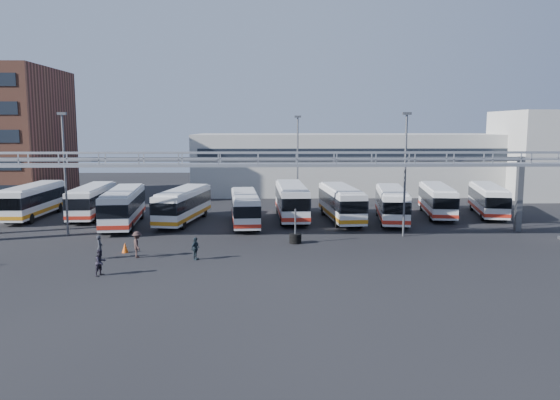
{
  "coord_description": "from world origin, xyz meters",
  "views": [
    {
      "loc": [
        0.73,
        -37.27,
        9.1
      ],
      "look_at": [
        1.72,
        6.0,
        3.21
      ],
      "focal_mm": 35.0,
      "sensor_mm": 36.0,
      "label": 1
    }
  ],
  "objects_px": {
    "light_pole_mid": "(405,168)",
    "tire_stack": "(295,237)",
    "light_pole_back": "(298,157)",
    "bus_2": "(123,206)",
    "cone_right": "(125,248)",
    "bus_5": "(291,200)",
    "pedestrian_c": "(137,245)",
    "light_pole_left": "(65,167)",
    "bus_1": "(92,200)",
    "pedestrian_d": "(195,249)",
    "bus_0": "(34,200)",
    "bus_6": "(341,202)",
    "bus_8": "(437,199)",
    "bus_9": "(488,199)",
    "bus_7": "(392,203)",
    "pedestrian_b": "(101,262)",
    "bus_3": "(183,204)",
    "bus_4": "(245,207)",
    "pedestrian_a": "(100,247)"
  },
  "relations": [
    {
      "from": "pedestrian_d",
      "to": "pedestrian_b",
      "type": "bearing_deg",
      "value": 150.2
    },
    {
      "from": "bus_9",
      "to": "pedestrian_c",
      "type": "relative_size",
      "value": 5.68
    },
    {
      "from": "light_pole_left",
      "to": "pedestrian_c",
      "type": "distance_m",
      "value": 12.02
    },
    {
      "from": "bus_4",
      "to": "bus_9",
      "type": "xyz_separation_m",
      "value": [
        24.58,
        4.75,
        0.04
      ]
    },
    {
      "from": "light_pole_mid",
      "to": "cone_right",
      "type": "xyz_separation_m",
      "value": [
        -21.61,
        -5.4,
        -5.36
      ]
    },
    {
      "from": "bus_1",
      "to": "bus_3",
      "type": "height_order",
      "value": "bus_3"
    },
    {
      "from": "light_pole_mid",
      "to": "bus_9",
      "type": "height_order",
      "value": "light_pole_mid"
    },
    {
      "from": "bus_6",
      "to": "pedestrian_c",
      "type": "bearing_deg",
      "value": -142.5
    },
    {
      "from": "light_pole_left",
      "to": "bus_5",
      "type": "height_order",
      "value": "light_pole_left"
    },
    {
      "from": "pedestrian_a",
      "to": "pedestrian_b",
      "type": "bearing_deg",
      "value": -172.02
    },
    {
      "from": "pedestrian_b",
      "to": "light_pole_left",
      "type": "bearing_deg",
      "value": 58.82
    },
    {
      "from": "bus_1",
      "to": "bus_9",
      "type": "xyz_separation_m",
      "value": [
        40.03,
        0.16,
        -0.03
      ]
    },
    {
      "from": "pedestrian_b",
      "to": "bus_0",
      "type": "bearing_deg",
      "value": 62.6
    },
    {
      "from": "light_pole_mid",
      "to": "pedestrian_c",
      "type": "xyz_separation_m",
      "value": [
        -20.34,
        -6.93,
        -4.8
      ]
    },
    {
      "from": "bus_9",
      "to": "tire_stack",
      "type": "relative_size",
      "value": 3.89
    },
    {
      "from": "bus_1",
      "to": "pedestrian_d",
      "type": "distance_m",
      "value": 21.81
    },
    {
      "from": "light_pole_left",
      "to": "bus_0",
      "type": "distance_m",
      "value": 11.8
    },
    {
      "from": "bus_8",
      "to": "cone_right",
      "type": "height_order",
      "value": "bus_8"
    },
    {
      "from": "bus_8",
      "to": "pedestrian_a",
      "type": "xyz_separation_m",
      "value": [
        -28.78,
        -17.3,
        -0.91
      ]
    },
    {
      "from": "pedestrian_d",
      "to": "tire_stack",
      "type": "bearing_deg",
      "value": -30.07
    },
    {
      "from": "tire_stack",
      "to": "cone_right",
      "type": "bearing_deg",
      "value": -166.93
    },
    {
      "from": "bus_8",
      "to": "pedestrian_b",
      "type": "height_order",
      "value": "bus_8"
    },
    {
      "from": "light_pole_mid",
      "to": "tire_stack",
      "type": "bearing_deg",
      "value": -164.66
    },
    {
      "from": "bus_7",
      "to": "pedestrian_a",
      "type": "bearing_deg",
      "value": -140.85
    },
    {
      "from": "bus_2",
      "to": "pedestrian_a",
      "type": "distance_m",
      "value": 12.66
    },
    {
      "from": "bus_2",
      "to": "bus_7",
      "type": "bearing_deg",
      "value": -1.56
    },
    {
      "from": "light_pole_left",
      "to": "pedestrian_c",
      "type": "bearing_deg",
      "value": -46.01
    },
    {
      "from": "bus_7",
      "to": "pedestrian_b",
      "type": "height_order",
      "value": "bus_7"
    },
    {
      "from": "bus_2",
      "to": "bus_7",
      "type": "relative_size",
      "value": 1.05
    },
    {
      "from": "bus_7",
      "to": "cone_right",
      "type": "height_order",
      "value": "bus_7"
    },
    {
      "from": "pedestrian_a",
      "to": "tire_stack",
      "type": "height_order",
      "value": "tire_stack"
    },
    {
      "from": "light_pole_left",
      "to": "cone_right",
      "type": "distance_m",
      "value": 10.51
    },
    {
      "from": "bus_9",
      "to": "pedestrian_d",
      "type": "height_order",
      "value": "bus_9"
    },
    {
      "from": "bus_2",
      "to": "pedestrian_b",
      "type": "bearing_deg",
      "value": -85.67
    },
    {
      "from": "light_pole_left",
      "to": "tire_stack",
      "type": "xyz_separation_m",
      "value": [
        18.89,
        -3.5,
        -5.27
      ]
    },
    {
      "from": "bus_4",
      "to": "bus_9",
      "type": "relative_size",
      "value": 0.97
    },
    {
      "from": "light_pole_back",
      "to": "bus_2",
      "type": "bearing_deg",
      "value": -149.48
    },
    {
      "from": "bus_1",
      "to": "tire_stack",
      "type": "height_order",
      "value": "bus_1"
    },
    {
      "from": "pedestrian_d",
      "to": "bus_0",
      "type": "bearing_deg",
      "value": 70.12
    },
    {
      "from": "bus_0",
      "to": "bus_1",
      "type": "height_order",
      "value": "bus_0"
    },
    {
      "from": "bus_4",
      "to": "cone_right",
      "type": "bearing_deg",
      "value": -131.72
    },
    {
      "from": "bus_5",
      "to": "bus_8",
      "type": "distance_m",
      "value": 14.9
    },
    {
      "from": "bus_3",
      "to": "bus_8",
      "type": "height_order",
      "value": "bus_3"
    },
    {
      "from": "light_pole_left",
      "to": "bus_0",
      "type": "height_order",
      "value": "light_pole_left"
    },
    {
      "from": "bus_2",
      "to": "pedestrian_b",
      "type": "distance_m",
      "value": 17.08
    },
    {
      "from": "bus_7",
      "to": "pedestrian_b",
      "type": "relative_size",
      "value": 6.55
    },
    {
      "from": "light_pole_back",
      "to": "bus_0",
      "type": "xyz_separation_m",
      "value": [
        -26.54,
        -4.99,
        -3.9
      ]
    },
    {
      "from": "bus_5",
      "to": "pedestrian_c",
      "type": "relative_size",
      "value": 6.14
    },
    {
      "from": "bus_0",
      "to": "bus_6",
      "type": "relative_size",
      "value": 0.99
    },
    {
      "from": "pedestrian_d",
      "to": "tire_stack",
      "type": "height_order",
      "value": "tire_stack"
    }
  ]
}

